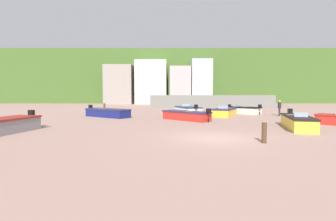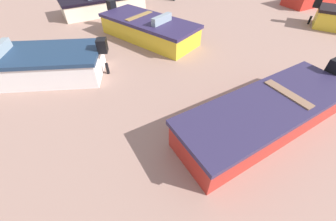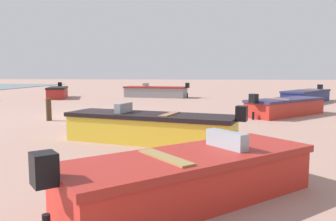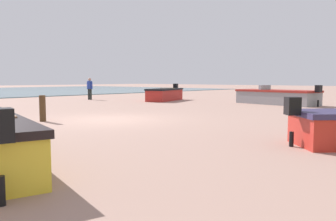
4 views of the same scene
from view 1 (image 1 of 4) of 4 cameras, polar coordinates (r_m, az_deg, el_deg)
name	(u,v)px [view 1 (image 1 of 4)]	position (r m, az deg, el deg)	size (l,w,h in m)	color
ground_plane	(215,138)	(13.35, 10.47, -6.05)	(160.00, 160.00, 0.00)	#A17D6E
headland_hill	(176,80)	(79.11, 1.70, 6.93)	(90.00, 32.00, 13.57)	#3D5A24
harbor_pier	(211,101)	(43.59, 9.68, 2.02)	(20.63, 2.40, 2.09)	slate
townhouse_far_left	(119,85)	(61.25, -10.83, 5.67)	(6.37, 6.39, 8.94)	gray
townhouse_centre_right	(151,83)	(60.54, -3.82, 6.24)	(7.11, 6.81, 9.98)	beige
townhouse_right	(179,86)	(60.13, 2.59, 5.60)	(4.81, 6.19, 8.59)	#A49491
townhouse_far_right	(201,82)	(60.09, 7.33, 6.34)	(4.60, 5.17, 10.19)	#AAB3BF
boat_yellow_0	(297,122)	(18.63, 26.90, -2.29)	(2.66, 5.30, 1.17)	gold
boat_white_1	(188,110)	(28.84, 4.41, 0.06)	(2.89, 4.50, 1.17)	white
boat_navy_2	(107,113)	(25.81, -13.48, -0.50)	(5.04, 4.28, 1.14)	navy
boat_red_7	(186,115)	(22.04, 4.03, -1.12)	(4.20, 4.29, 1.12)	#B1271F
boat_cream_8	(241,110)	(30.65, 16.06, 0.10)	(4.13, 4.28, 1.13)	beige
boat_yellow_9	(224,112)	(26.78, 12.51, -0.33)	(3.35, 4.50, 1.13)	gold
mooring_post_near_water	(264,133)	(12.50, 20.65, -4.70)	(0.22, 0.22, 0.94)	#48321E
mooring_post_mid_beach	(104,108)	(33.27, -14.11, 0.63)	(0.25, 0.25, 1.10)	#3E3629
beach_walker_distant	(279,107)	(28.70, 23.62, 0.78)	(0.48, 0.48, 1.62)	#272729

